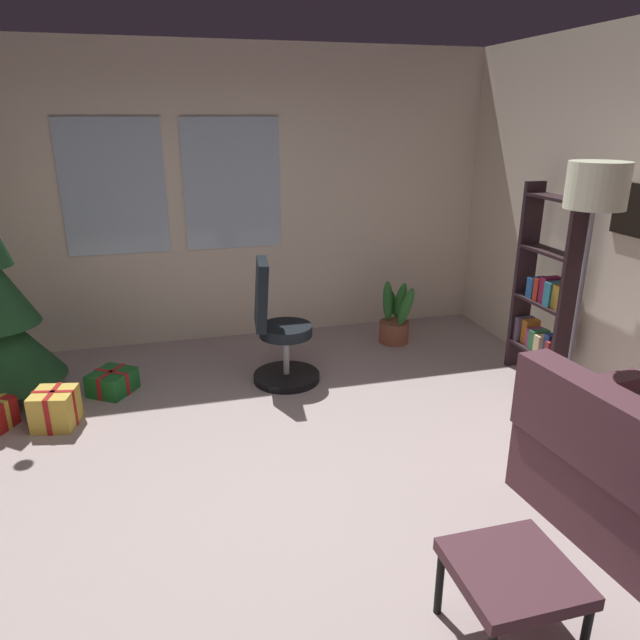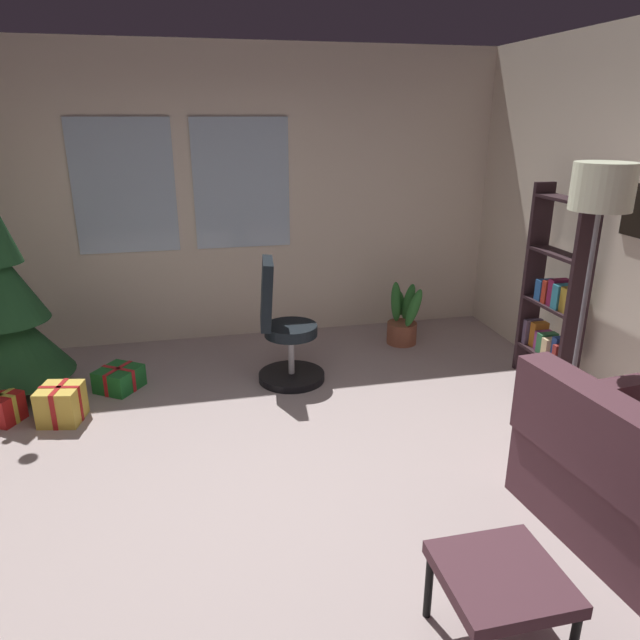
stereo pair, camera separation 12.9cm
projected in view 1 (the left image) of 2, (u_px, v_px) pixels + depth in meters
The scene contains 9 objects.
ground_plane at pixel (285, 523), 3.27m from camera, with size 5.30×5.85×0.10m, color #AB9A97.
wall_back_with_windows at pixel (217, 198), 5.50m from camera, with size 5.30×0.12×2.76m.
footstool at pixel (513, 576), 2.37m from camera, with size 0.48×0.48×0.39m.
gift_box_green at pixel (112, 382), 4.68m from camera, with size 0.42×0.43×0.19m.
gift_box_gold at pixel (55, 409), 4.16m from camera, with size 0.33×0.34×0.28m.
office_chair at pixel (279, 336), 4.79m from camera, with size 0.56×0.56×1.05m.
bookshelf at pixel (545, 297), 4.72m from camera, with size 0.18×0.64×1.62m.
floor_lamp at pixel (594, 207), 3.52m from camera, with size 0.36×0.36×1.87m.
potted_plant at pixel (395, 319), 5.70m from camera, with size 0.31×0.51×0.62m.
Camera 1 is at (-0.51, -2.66, 2.12)m, focal length 32.55 mm.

